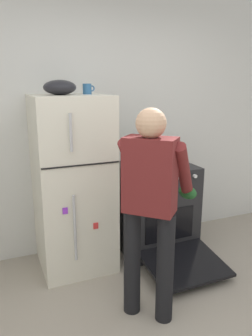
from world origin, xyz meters
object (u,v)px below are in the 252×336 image
at_px(red_pot, 144,162).
at_px(coffee_mug, 87,89).
at_px(refrigerator, 73,184).
at_px(mixing_bowl, 60,87).
at_px(stove_range, 155,208).
at_px(person_cook, 151,198).

distance_m(red_pot, coffee_mug, 0.90).
relative_size(refrigerator, mixing_bowl, 5.81).
distance_m(stove_range, person_cook, 1.18).
relative_size(person_cook, coffee_mug, 14.28).
bearing_deg(stove_range, refrigerator, 178.84).
xyz_separation_m(refrigerator, person_cook, (0.35, -0.94, 0.13)).
bearing_deg(mixing_bowl, red_pot, -3.58).
bearing_deg(person_cook, stove_range, 59.95).
xyz_separation_m(person_cook, mixing_bowl, (-0.43, 0.94, 0.76)).
bearing_deg(mixing_bowl, coffee_mug, 10.78).
relative_size(person_cook, red_pot, 4.76).
xyz_separation_m(coffee_mug, mixing_bowl, (-0.26, -0.05, 0.02)).
relative_size(refrigerator, person_cook, 1.03).
bearing_deg(refrigerator, stove_range, -1.16).
height_order(stove_range, red_pot, red_pot).
bearing_deg(mixing_bowl, stove_range, -1.08).
xyz_separation_m(person_cook, coffee_mug, (-0.16, 0.99, 0.75)).
bearing_deg(coffee_mug, mixing_bowl, -169.22).
distance_m(red_pot, mixing_bowl, 1.08).
bearing_deg(person_cook, red_pot, 67.24).
relative_size(stove_range, red_pot, 3.66).
bearing_deg(stove_range, coffee_mug, 174.42).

